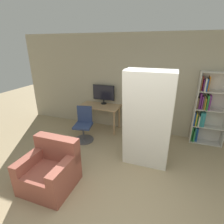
{
  "coord_description": "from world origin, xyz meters",
  "views": [
    {
      "loc": [
        0.56,
        -1.53,
        2.39
      ],
      "look_at": [
        -0.6,
        1.75,
        1.05
      ],
      "focal_mm": 28.0,
      "sensor_mm": 36.0,
      "label": 1
    }
  ],
  "objects_px": {
    "mattress_near": "(147,123)",
    "mattress_far": "(148,119)",
    "office_chair": "(84,127)",
    "monitor": "(104,93)",
    "bookshelf": "(207,110)",
    "armchair": "(51,170)"
  },
  "relations": [
    {
      "from": "office_chair",
      "to": "mattress_far",
      "type": "relative_size",
      "value": 0.45
    },
    {
      "from": "bookshelf",
      "to": "monitor",
      "type": "bearing_deg",
      "value": 179.66
    },
    {
      "from": "mattress_near",
      "to": "mattress_far",
      "type": "relative_size",
      "value": 1.0
    },
    {
      "from": "bookshelf",
      "to": "mattress_far",
      "type": "distance_m",
      "value": 1.82
    },
    {
      "from": "armchair",
      "to": "monitor",
      "type": "bearing_deg",
      "value": 90.63
    },
    {
      "from": "monitor",
      "to": "bookshelf",
      "type": "distance_m",
      "value": 2.76
    },
    {
      "from": "armchair",
      "to": "bookshelf",
      "type": "bearing_deg",
      "value": 43.42
    },
    {
      "from": "mattress_far",
      "to": "armchair",
      "type": "relative_size",
      "value": 2.35
    },
    {
      "from": "armchair",
      "to": "office_chair",
      "type": "bearing_deg",
      "value": 97.69
    },
    {
      "from": "office_chair",
      "to": "mattress_far",
      "type": "height_order",
      "value": "mattress_far"
    },
    {
      "from": "bookshelf",
      "to": "armchair",
      "type": "xyz_separation_m",
      "value": [
        -2.73,
        -2.58,
        -0.58
      ]
    },
    {
      "from": "monitor",
      "to": "mattress_far",
      "type": "xyz_separation_m",
      "value": [
        1.52,
        -1.35,
        -0.07
      ]
    },
    {
      "from": "office_chair",
      "to": "mattress_near",
      "type": "height_order",
      "value": "mattress_near"
    },
    {
      "from": "monitor",
      "to": "bookshelf",
      "type": "xyz_separation_m",
      "value": [
        2.75,
        -0.02,
        -0.17
      ]
    },
    {
      "from": "bookshelf",
      "to": "mattress_far",
      "type": "height_order",
      "value": "mattress_far"
    },
    {
      "from": "mattress_near",
      "to": "armchair",
      "type": "bearing_deg",
      "value": -144.92
    },
    {
      "from": "office_chair",
      "to": "armchair",
      "type": "bearing_deg",
      "value": -82.31
    },
    {
      "from": "office_chair",
      "to": "mattress_far",
      "type": "bearing_deg",
      "value": -13.33
    },
    {
      "from": "office_chair",
      "to": "mattress_near",
      "type": "relative_size",
      "value": 0.45
    },
    {
      "from": "office_chair",
      "to": "mattress_near",
      "type": "xyz_separation_m",
      "value": [
        1.71,
        -0.61,
        0.64
      ]
    },
    {
      "from": "mattress_near",
      "to": "office_chair",
      "type": "bearing_deg",
      "value": 160.42
    },
    {
      "from": "monitor",
      "to": "mattress_near",
      "type": "bearing_deg",
      "value": -45.67
    }
  ]
}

